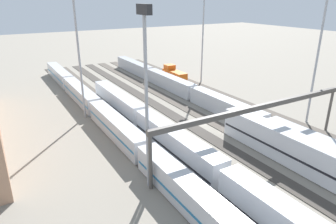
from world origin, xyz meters
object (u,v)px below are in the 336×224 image
Objects in this scene: train_on_track_1 at (174,76)px; train_on_track_6 at (175,145)px; light_mast_1 at (146,77)px; light_mast_3 at (77,33)px; light_mast_0 at (322,29)px; train_on_track_2 at (194,93)px; light_mast_2 at (203,19)px; signal_gantry at (259,111)px; train_on_track_7 at (116,127)px.

train_on_track_6 is at bearing 148.68° from train_on_track_1.
light_mast_3 is at bearing 0.37° from light_mast_1.
light_mast_0 is at bearing -84.19° from light_mast_1.
light_mast_1 is (-4.42, 7.08, 13.08)m from train_on_track_6.
train_on_track_2 is at bearing -44.31° from light_mast_1.
light_mast_2 reaches higher than train_on_track_2.
train_on_track_6 is at bearing 139.38° from train_on_track_2.
light_mast_0 is 40.10m from light_mast_1.
light_mast_3 is 0.72× the size of signal_gantry.
light_mast_0 is 0.76× the size of signal_gantry.
signal_gantry reaches higher than train_on_track_7.
train_on_track_7 is 1.68× the size of train_on_track_6.
light_mast_2 reaches higher than signal_gantry.
light_mast_0 reaches higher than light_mast_3.
train_on_track_6 is at bearing 67.40° from signal_gantry.
light_mast_0 is at bearing -90.65° from train_on_track_6.
train_on_track_6 is 31.10m from light_mast_3.
light_mast_2 is 49.16m from signal_gantry.
train_on_track_7 is 25.84m from signal_gantry.
light_mast_3 is at bearing 84.56° from train_on_track_2.
train_on_track_7 is 11.98× the size of train_on_track_1.
train_on_track_7 is 22.17m from light_mast_1.
train_on_track_1 is at bearing 69.60° from light_mast_2.
train_on_track_1 is at bearing -64.84° from light_mast_3.
light_mast_2 is (-3.02, -8.12, 16.54)m from train_on_track_1.
light_mast_0 is (-23.69, -12.67, 17.05)m from train_on_track_2.
train_on_track_7 is 4.17× the size of light_mast_3.
light_mast_2 is (14.74, -13.12, 16.67)m from train_on_track_2.
light_mast_0 is 1.06× the size of light_mast_3.
light_mast_3 reaches higher than train_on_track_1.
train_on_track_7 is 20.85m from light_mast_3.
light_mast_3 is 38.32m from signal_gantry.
light_mast_2 is 1.03× the size of light_mast_3.
train_on_track_7 is 3.94× the size of light_mast_0.
train_on_track_7 is 43.44m from light_mast_0.
train_on_track_6 is (-12.92, -5.00, 0.57)m from train_on_track_7.
train_on_track_7 is at bearing 133.19° from train_on_track_1.
light_mast_0 reaches higher than train_on_track_1.
train_on_track_2 is at bearing 28.14° from light_mast_0.
signal_gantry is at bearing -92.30° from light_mast_1.
light_mast_0 is 47.83m from light_mast_3.
signal_gantry is at bearing -136.00° from train_on_track_7.
train_on_track_2 is 1.34× the size of train_on_track_6.
train_on_track_2 is at bearing -14.73° from signal_gantry.
train_on_track_1 is 18.67m from light_mast_2.
light_mast_2 reaches higher than train_on_track_1.
train_on_track_6 is 36.60m from light_mast_0.
light_mast_1 is at bearing 87.70° from signal_gantry.
signal_gantry reaches higher than train_on_track_1.
light_mast_3 reaches higher than train_on_track_7.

